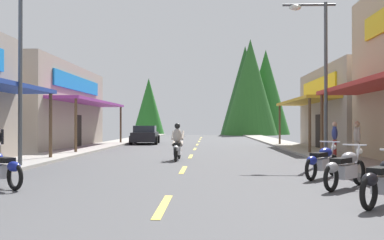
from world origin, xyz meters
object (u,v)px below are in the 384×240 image
(streetlamp_left, at_px, (30,49))
(streetlamp_right, at_px, (318,58))
(pedestrian_browsing, at_px, (357,139))
(motorcycle_parked_right_4, at_px, (322,161))
(pedestrian_waiting, at_px, (335,137))
(motorcycle_parked_right_3, at_px, (345,168))
(rider_cruising_lead, at_px, (177,145))
(parked_car_curbside, at_px, (145,135))

(streetlamp_left, bearing_deg, streetlamp_right, 17.13)
(streetlamp_right, xyz_separation_m, pedestrian_browsing, (1.43, -0.43, -3.27))
(motorcycle_parked_right_4, relative_size, pedestrian_waiting, 1.07)
(motorcycle_parked_right_3, relative_size, pedestrian_browsing, 1.02)
(motorcycle_parked_right_3, bearing_deg, rider_cruising_lead, 71.33)
(pedestrian_browsing, distance_m, pedestrian_waiting, 2.49)
(streetlamp_left, xyz_separation_m, streetlamp_right, (10.61, 3.27, 0.12))
(pedestrian_browsing, bearing_deg, motorcycle_parked_right_3, 69.03)
(motorcycle_parked_right_4, distance_m, rider_cruising_lead, 7.53)
(streetlamp_left, distance_m, motorcycle_parked_right_4, 10.29)
(streetlamp_left, bearing_deg, motorcycle_parked_right_3, -24.76)
(streetlamp_right, bearing_deg, streetlamp_left, -162.87)
(pedestrian_browsing, bearing_deg, parked_car_curbside, -56.84)
(pedestrian_waiting, xyz_separation_m, parked_car_curbside, (-10.57, 13.54, -0.26))
(motorcycle_parked_right_4, distance_m, pedestrian_waiting, 8.12)
(pedestrian_browsing, distance_m, parked_car_curbside, 19.30)
(rider_cruising_lead, relative_size, pedestrian_waiting, 1.31)
(motorcycle_parked_right_4, distance_m, pedestrian_browsing, 5.89)
(pedestrian_browsing, xyz_separation_m, parked_car_curbside, (-10.76, 16.02, -0.26))
(motorcycle_parked_right_3, height_order, pedestrian_browsing, pedestrian_browsing)
(pedestrian_browsing, relative_size, parked_car_curbside, 0.37)
(streetlamp_left, xyz_separation_m, rider_cruising_lead, (4.83, 3.64, -3.44))
(streetlamp_right, bearing_deg, pedestrian_waiting, 58.79)
(motorcycle_parked_right_3, distance_m, motorcycle_parked_right_4, 1.95)
(motorcycle_parked_right_3, relative_size, rider_cruising_lead, 0.78)
(motorcycle_parked_right_4, xyz_separation_m, pedestrian_browsing, (2.69, 5.22, 0.46))
(streetlamp_right, xyz_separation_m, pedestrian_waiting, (1.24, 2.05, -3.27))
(motorcycle_parked_right_3, distance_m, rider_cruising_lead, 9.19)
(parked_car_curbside, bearing_deg, motorcycle_parked_right_4, -162.38)
(streetlamp_right, distance_m, motorcycle_parked_right_3, 8.55)
(streetlamp_right, relative_size, pedestrian_waiting, 3.98)
(rider_cruising_lead, relative_size, parked_car_curbside, 0.49)
(motorcycle_parked_right_3, xyz_separation_m, pedestrian_waiting, (2.46, 9.65, 0.46))
(streetlamp_right, bearing_deg, pedestrian_browsing, -16.86)
(pedestrian_browsing, bearing_deg, motorcycle_parked_right_4, 62.01)
(streetlamp_right, xyz_separation_m, motorcycle_parked_right_3, (-1.22, -7.60, -3.72))
(motorcycle_parked_right_4, relative_size, pedestrian_browsing, 1.07)
(streetlamp_left, distance_m, rider_cruising_lead, 6.96)
(parked_car_curbside, bearing_deg, motorcycle_parked_right_3, -163.89)
(pedestrian_browsing, bearing_deg, streetlamp_left, 12.54)
(motorcycle_parked_right_4, bearing_deg, streetlamp_right, 25.20)
(streetlamp_left, relative_size, streetlamp_right, 0.97)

